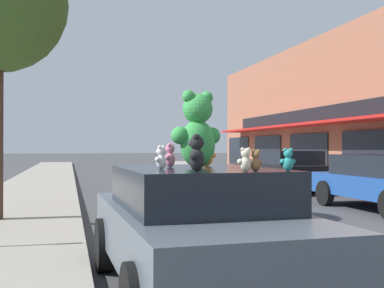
{
  "coord_description": "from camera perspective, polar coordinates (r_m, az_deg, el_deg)",
  "views": [
    {
      "loc": [
        -4.78,
        -5.71,
        1.67
      ],
      "look_at": [
        -2.43,
        3.48,
        1.73
      ],
      "focal_mm": 45.0,
      "sensor_mm": 36.0,
      "label": 1
    }
  ],
  "objects": [
    {
      "name": "teddy_bear_cream",
      "position": [
        4.69,
        6.35,
        -1.89
      ],
      "size": [
        0.18,
        0.11,
        0.24
      ],
      "rotation": [
        0.0,
        0.0,
        3.31
      ],
      "color": "beige",
      "rests_on": "plush_art_car"
    },
    {
      "name": "teddy_bear_pink",
      "position": [
        5.72,
        -2.62,
        -1.39
      ],
      "size": [
        0.17,
        0.21,
        0.28
      ],
      "rotation": [
        0.0,
        0.0,
        4.21
      ],
      "color": "pink",
      "rests_on": "plush_art_car"
    },
    {
      "name": "teddy_bear_black",
      "position": [
        4.74,
        0.53,
        -1.1
      ],
      "size": [
        0.21,
        0.28,
        0.37
      ],
      "rotation": [
        0.0,
        0.0,
        4.3
      ],
      "color": "black",
      "rests_on": "plush_art_car"
    },
    {
      "name": "teddy_bear_teal",
      "position": [
        4.88,
        11.31,
        -1.87
      ],
      "size": [
        0.17,
        0.1,
        0.23
      ],
      "rotation": [
        0.0,
        0.0,
        3.12
      ],
      "color": "teal",
      "rests_on": "plush_art_car"
    },
    {
      "name": "teddy_bear_orange",
      "position": [
        6.19,
        1.78,
        -1.14
      ],
      "size": [
        0.24,
        0.17,
        0.32
      ],
      "rotation": [
        0.0,
        0.0,
        2.81
      ],
      "color": "orange",
      "rests_on": "plush_art_car"
    },
    {
      "name": "teddy_bear_giant",
      "position": [
        5.55,
        0.65,
        1.6
      ],
      "size": [
        0.68,
        0.47,
        0.89
      ],
      "rotation": [
        0.0,
        0.0,
        3.46
      ],
      "color": "green",
      "rests_on": "plush_art_car"
    },
    {
      "name": "teddy_bear_white",
      "position": [
        5.16,
        -3.67,
        -1.65
      ],
      "size": [
        0.17,
        0.18,
        0.26
      ],
      "rotation": [
        0.0,
        0.0,
        4.01
      ],
      "color": "white",
      "rests_on": "plush_art_car"
    },
    {
      "name": "plush_art_car",
      "position": [
        5.58,
        0.53,
        -9.55
      ],
      "size": [
        2.14,
        4.2,
        1.43
      ],
      "rotation": [
        0.0,
        0.0,
        0.03
      ],
      "color": "#4C5660",
      "rests_on": "ground_plane"
    },
    {
      "name": "teddy_bear_brown",
      "position": [
        4.75,
        7.55,
        -1.99
      ],
      "size": [
        0.16,
        0.11,
        0.22
      ],
      "rotation": [
        0.0,
        0.0,
        3.36
      ],
      "color": "olive",
      "rests_on": "plush_art_car"
    },
    {
      "name": "parked_car_far_right",
      "position": [
        18.66,
        11.22,
        -2.95
      ],
      "size": [
        2.15,
        4.33,
        1.54
      ],
      "color": "black",
      "rests_on": "ground_plane"
    }
  ]
}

